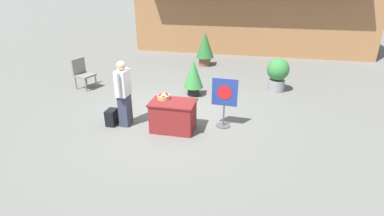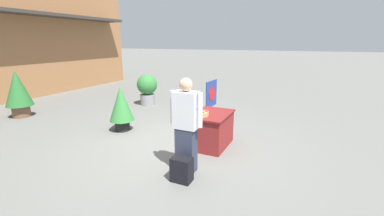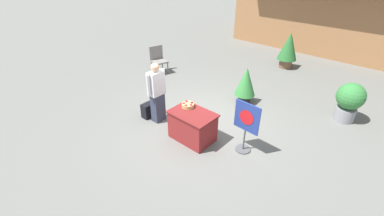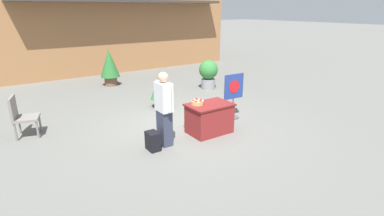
% 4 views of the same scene
% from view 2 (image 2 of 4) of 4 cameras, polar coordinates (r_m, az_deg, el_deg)
% --- Properties ---
extents(ground_plane, '(120.00, 120.00, 0.00)m').
position_cam_2_polar(ground_plane, '(5.97, -3.41, -7.95)').
color(ground_plane, slate).
extents(display_table, '(1.11, 0.76, 0.76)m').
position_cam_2_polar(display_table, '(5.76, 4.36, -4.80)').
color(display_table, maroon).
rests_on(display_table, ground_plane).
extents(apple_basket, '(0.31, 0.31, 0.13)m').
position_cam_2_polar(apple_basket, '(5.42, 2.08, -1.17)').
color(apple_basket, tan).
rests_on(apple_basket, display_table).
extents(person_visitor, '(0.26, 0.61, 1.70)m').
position_cam_2_polar(person_visitor, '(4.48, -1.32, -3.87)').
color(person_visitor, '#33384C').
rests_on(person_visitor, ground_plane).
extents(backpack, '(0.24, 0.34, 0.42)m').
position_cam_2_polar(backpack, '(4.42, -2.28, -13.51)').
color(backpack, black).
rests_on(backpack, ground_plane).
extents(poster_board, '(0.64, 0.36, 1.28)m').
position_cam_2_polar(poster_board, '(6.90, 4.29, 1.41)').
color(poster_board, '#4C4C51').
rests_on(poster_board, ground_plane).
extents(potted_plant_near_left, '(0.63, 0.63, 1.17)m').
position_cam_2_polar(potted_plant_near_left, '(6.87, -15.47, 0.45)').
color(potted_plant_near_left, black).
rests_on(potted_plant_near_left, ground_plane).
extents(potted_plant_near_right, '(0.77, 0.77, 1.45)m').
position_cam_2_polar(potted_plant_near_right, '(9.47, -34.24, 3.14)').
color(potted_plant_near_right, brown).
rests_on(potted_plant_near_right, ground_plane).
extents(potted_plant_far_right, '(0.73, 0.73, 1.12)m').
position_cam_2_polar(potted_plant_far_right, '(9.54, -9.94, 4.43)').
color(potted_plant_far_right, gray).
rests_on(potted_plant_far_right, ground_plane).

